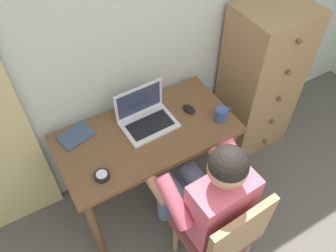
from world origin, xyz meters
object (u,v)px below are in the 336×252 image
object	(u,v)px
desk_clock	(102,176)
notebook_pad	(76,135)
desk	(147,143)
coffee_mug	(221,114)
chair	(223,233)
computer_mouse	(189,109)
person_seated	(206,194)
laptop	(146,116)
dresser	(260,81)

from	to	relation	value
desk_clock	notebook_pad	world-z (taller)	desk_clock
notebook_pad	desk	bearing A→B (deg)	-39.89
desk	coffee_mug	xyz separation A→B (m)	(0.48, -0.14, 0.16)
chair	desk_clock	distance (m)	0.78
computer_mouse	desk_clock	distance (m)	0.74
desk	person_seated	xyz separation A→B (m)	(0.10, -0.53, 0.05)
notebook_pad	coffee_mug	distance (m)	0.94
notebook_pad	computer_mouse	bearing A→B (deg)	-26.88
person_seated	desk	bearing A→B (deg)	101.09
chair	desk_clock	xyz separation A→B (m)	(-0.49, 0.54, 0.26)
chair	notebook_pad	world-z (taller)	chair
person_seated	chair	bearing A→B (deg)	-87.07
person_seated	laptop	xyz separation A→B (m)	(-0.07, 0.61, 0.12)
desk	desk_clock	xyz separation A→B (m)	(-0.38, -0.17, 0.13)
chair	laptop	xyz separation A→B (m)	(-0.08, 0.80, 0.30)
desk	coffee_mug	world-z (taller)	coffee_mug
desk_clock	coffee_mug	bearing A→B (deg)	1.90
chair	desk_clock	bearing A→B (deg)	132.23
coffee_mug	dresser	bearing A→B (deg)	23.31
desk	notebook_pad	bearing A→B (deg)	154.18
person_seated	computer_mouse	distance (m)	0.61
dresser	laptop	bearing A→B (deg)	-178.97
computer_mouse	desk	bearing A→B (deg)	171.22
computer_mouse	notebook_pad	world-z (taller)	computer_mouse
notebook_pad	dresser	bearing A→B (deg)	-17.85
dresser	computer_mouse	world-z (taller)	dresser
dresser	chair	distance (m)	1.24
chair	desk_clock	world-z (taller)	chair
chair	laptop	size ratio (longest dim) A/B	2.48
chair	coffee_mug	size ratio (longest dim) A/B	7.23
laptop	notebook_pad	xyz separation A→B (m)	(-0.44, 0.11, -0.05)
desk	coffee_mug	size ratio (longest dim) A/B	9.60
laptop	coffee_mug	size ratio (longest dim) A/B	2.91
person_seated	desk_clock	bearing A→B (deg)	143.28
computer_mouse	coffee_mug	size ratio (longest dim) A/B	0.83
chair	computer_mouse	size ratio (longest dim) A/B	8.67
laptop	computer_mouse	size ratio (longest dim) A/B	3.49
laptop	computer_mouse	distance (m)	0.30
laptop	notebook_pad	bearing A→B (deg)	165.59
chair	person_seated	size ratio (longest dim) A/B	0.73
computer_mouse	notebook_pad	size ratio (longest dim) A/B	0.48
computer_mouse	desk_clock	bearing A→B (deg)	-177.72
person_seated	desk_clock	size ratio (longest dim) A/B	13.17
coffee_mug	desk_clock	bearing A→B (deg)	-178.10
chair	notebook_pad	bearing A→B (deg)	119.57
person_seated	notebook_pad	distance (m)	0.89
desk_clock	notebook_pad	distance (m)	0.37
notebook_pad	coffee_mug	bearing A→B (deg)	-35.18
desk	person_seated	size ratio (longest dim) A/B	0.97
desk	notebook_pad	xyz separation A→B (m)	(-0.40, 0.19, 0.12)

